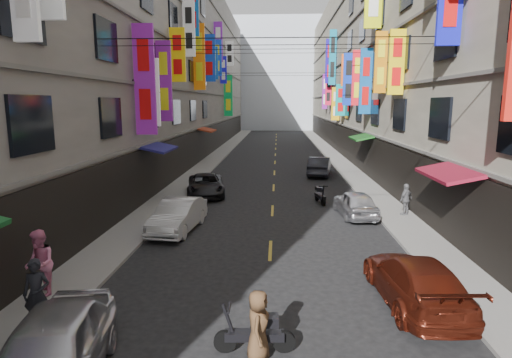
# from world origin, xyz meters

# --- Properties ---
(sidewalk_left) EXTENTS (2.00, 90.00, 0.12)m
(sidewalk_left) POSITION_xyz_m (-6.00, 42.00, 0.06)
(sidewalk_left) COLOR slate
(sidewalk_left) RESTS_ON ground
(sidewalk_right) EXTENTS (2.00, 90.00, 0.12)m
(sidewalk_right) POSITION_xyz_m (6.00, 42.00, 0.06)
(sidewalk_right) COLOR slate
(sidewalk_right) RESTS_ON ground
(building_row_left) EXTENTS (10.14, 90.00, 19.00)m
(building_row_left) POSITION_xyz_m (-11.99, 42.00, 9.49)
(building_row_left) COLOR gray
(building_row_left) RESTS_ON ground
(building_row_right) EXTENTS (10.14, 90.00, 19.00)m
(building_row_right) POSITION_xyz_m (11.99, 42.00, 9.49)
(building_row_right) COLOR #AEA691
(building_row_right) RESTS_ON ground
(haze_block) EXTENTS (18.00, 8.00, 22.00)m
(haze_block) POSITION_xyz_m (0.00, 92.00, 11.00)
(haze_block) COLOR #B3BBC8
(haze_block) RESTS_ON ground
(shop_signage) EXTENTS (14.00, 55.00, 11.79)m
(shop_signage) POSITION_xyz_m (-0.19, 34.86, 9.23)
(shop_signage) COLOR #1310BA
(shop_signage) RESTS_ON ground
(street_awnings) EXTENTS (13.99, 35.20, 0.41)m
(street_awnings) POSITION_xyz_m (-1.26, 26.00, 3.00)
(street_awnings) COLOR #165523
(street_awnings) RESTS_ON ground
(overhead_cables) EXTENTS (14.00, 38.04, 1.24)m
(overhead_cables) POSITION_xyz_m (0.00, 30.00, 8.80)
(overhead_cables) COLOR black
(overhead_cables) RESTS_ON ground
(lane_markings) EXTENTS (0.12, 80.20, 0.01)m
(lane_markings) POSITION_xyz_m (0.00, 39.00, 0.00)
(lane_markings) COLOR gold
(lane_markings) RESTS_ON ground
(scooter_crossing) EXTENTS (1.80, 0.50, 1.14)m
(scooter_crossing) POSITION_xyz_m (-0.20, 11.39, 0.44)
(scooter_crossing) COLOR black
(scooter_crossing) RESTS_ON ground
(scooter_far_right) EXTENTS (0.61, 1.79, 1.14)m
(scooter_far_right) POSITION_xyz_m (2.58, 25.81, 0.44)
(scooter_far_right) COLOR black
(scooter_far_right) RESTS_ON ground
(car_left_near) EXTENTS (2.45, 4.69, 1.52)m
(car_left_near) POSITION_xyz_m (-4.00, 9.88, 0.76)
(car_left_near) COLOR silver
(car_left_near) RESTS_ON ground
(car_left_mid) EXTENTS (1.89, 4.27, 1.36)m
(car_left_mid) POSITION_xyz_m (-4.00, 20.29, 0.68)
(car_left_mid) COLOR silver
(car_left_mid) RESTS_ON ground
(car_left_far) EXTENTS (2.84, 4.83, 1.26)m
(car_left_far) POSITION_xyz_m (-4.00, 27.45, 0.63)
(car_left_far) COLOR black
(car_left_far) RESTS_ON ground
(car_right_near) EXTENTS (2.16, 4.74, 1.35)m
(car_right_near) POSITION_xyz_m (4.00, 13.90, 0.67)
(car_right_near) COLOR #53190E
(car_right_near) RESTS_ON ground
(car_right_mid) EXTENTS (1.88, 3.92, 1.29)m
(car_right_mid) POSITION_xyz_m (4.00, 23.07, 0.65)
(car_right_mid) COLOR silver
(car_right_mid) RESTS_ON ground
(car_right_far) EXTENTS (2.20, 4.52, 1.43)m
(car_right_far) POSITION_xyz_m (3.40, 34.90, 0.71)
(car_right_far) COLOR #2A2C33
(car_right_far) RESTS_ON ground
(pedestrian_lnear) EXTENTS (0.69, 0.64, 1.71)m
(pedestrian_lnear) POSITION_xyz_m (-5.41, 11.94, 0.98)
(pedestrian_lnear) COLOR black
(pedestrian_lnear) RESTS_ON sidewalk_left
(pedestrian_lfar) EXTENTS (1.06, 1.10, 1.88)m
(pedestrian_lfar) POSITION_xyz_m (-6.30, 13.64, 1.06)
(pedestrian_lfar) COLOR pink
(pedestrian_lfar) RESTS_ON sidewalk_left
(pedestrian_rfar) EXTENTS (1.01, 0.97, 1.53)m
(pedestrian_rfar) POSITION_xyz_m (6.39, 23.04, 0.89)
(pedestrian_rfar) COLOR #5F5F61
(pedestrian_rfar) RESTS_ON sidewalk_right
(pedestrian_crossing) EXTENTS (0.57, 0.80, 1.55)m
(pedestrian_crossing) POSITION_xyz_m (-0.14, 11.12, 0.78)
(pedestrian_crossing) COLOR #4F351F
(pedestrian_crossing) RESTS_ON ground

